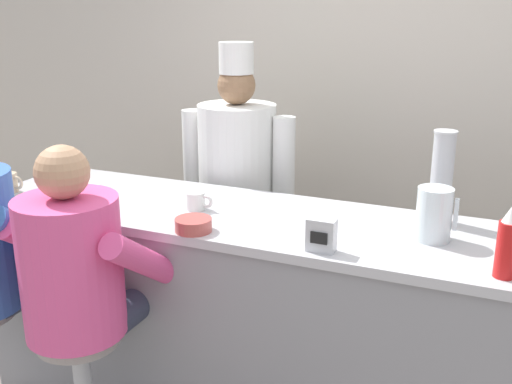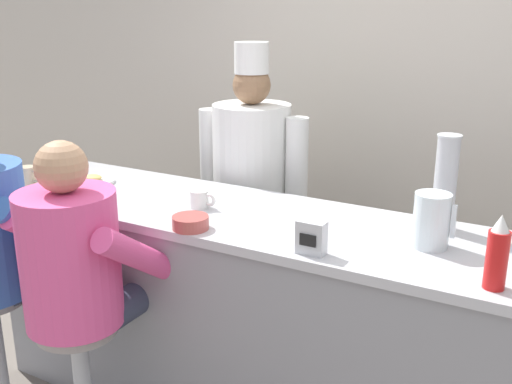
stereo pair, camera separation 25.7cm
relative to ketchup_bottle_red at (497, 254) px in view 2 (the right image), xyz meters
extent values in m
cube|color=beige|center=(-0.81, 1.67, 0.21)|extent=(10.00, 0.06, 2.70)
cube|color=gray|center=(-0.81, 0.24, -0.65)|extent=(3.06, 0.68, 0.98)
cube|color=#BCBCC1|center=(-0.81, 0.24, -0.14)|extent=(3.13, 0.71, 0.04)
cylinder|color=red|center=(0.00, 0.00, -0.02)|extent=(0.07, 0.07, 0.20)
cone|color=white|center=(0.00, 0.00, 0.11)|extent=(0.06, 0.06, 0.06)
cylinder|color=silver|center=(-0.27, 0.25, -0.01)|extent=(0.14, 0.14, 0.21)
cube|color=silver|center=(-0.19, 0.25, 0.00)|extent=(0.02, 0.02, 0.13)
cylinder|color=white|center=(-2.02, 0.27, -0.11)|extent=(0.22, 0.22, 0.02)
ellipsoid|color=#E0BC60|center=(-2.02, 0.27, -0.09)|extent=(0.10, 0.08, 0.03)
cylinder|color=#B24C47|center=(-1.19, -0.03, -0.09)|extent=(0.15, 0.15, 0.05)
cylinder|color=beige|center=(-2.29, 0.08, -0.07)|extent=(0.08, 0.08, 0.10)
torus|color=beige|center=(-2.24, 0.08, -0.07)|extent=(0.07, 0.01, 0.07)
cylinder|color=white|center=(-1.31, 0.21, -0.08)|extent=(0.09, 0.09, 0.08)
torus|color=white|center=(-1.25, 0.21, -0.07)|extent=(0.06, 0.02, 0.06)
cylinder|color=#B7BABF|center=(-0.28, 0.48, 0.08)|extent=(0.09, 0.09, 0.39)
cylinder|color=silver|center=(-0.28, 0.48, 0.27)|extent=(0.10, 0.10, 0.01)
cube|color=silver|center=(-0.64, -0.03, -0.05)|extent=(0.11, 0.06, 0.13)
cube|color=black|center=(-0.64, -0.06, -0.05)|extent=(0.06, 0.01, 0.04)
cylinder|color=#33384C|center=(-2.23, -0.14, -0.48)|extent=(0.16, 0.43, 0.16)
cylinder|color=#33384C|center=(-2.01, -0.14, -0.48)|extent=(0.16, 0.43, 0.16)
cylinder|color=#3866B7|center=(-1.85, -0.23, -0.16)|extent=(0.11, 0.46, 0.37)
cylinder|color=gray|center=(-1.56, -0.36, -0.52)|extent=(0.34, 0.34, 0.05)
cylinder|color=#33384C|center=(-1.66, -0.16, -0.48)|extent=(0.15, 0.40, 0.15)
cylinder|color=#33384C|center=(-1.46, -0.16, -0.48)|extent=(0.15, 0.40, 0.15)
cylinder|color=#E54C8C|center=(-1.56, -0.36, -0.21)|extent=(0.40, 0.40, 0.57)
cylinder|color=#E54C8C|center=(-1.81, -0.24, -0.19)|extent=(0.10, 0.43, 0.35)
cylinder|color=#E54C8C|center=(-1.31, -0.24, -0.19)|extent=(0.10, 0.43, 0.35)
sphere|color=tan|center=(-1.56, -0.36, 0.17)|extent=(0.21, 0.21, 0.21)
cube|color=#232328|center=(-1.41, 0.88, -0.74)|extent=(0.33, 0.18, 0.80)
cube|color=white|center=(-1.41, 0.83, -0.58)|extent=(0.30, 0.02, 0.48)
cylinder|color=white|center=(-1.41, 0.88, -0.04)|extent=(0.43, 0.43, 0.60)
sphere|color=#8C6647|center=(-1.41, 0.88, 0.36)|extent=(0.21, 0.21, 0.21)
cylinder|color=white|center=(-1.41, 0.88, 0.51)|extent=(0.19, 0.19, 0.17)
cylinder|color=white|center=(-1.69, 0.88, -0.05)|extent=(0.12, 0.12, 0.51)
cylinder|color=white|center=(-1.14, 0.88, -0.05)|extent=(0.12, 0.12, 0.51)
camera|label=1|loc=(-0.04, -2.05, 0.77)|focal=42.00mm
camera|label=2|loc=(0.19, -1.94, 0.77)|focal=42.00mm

